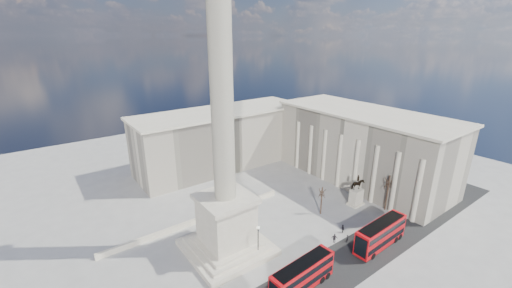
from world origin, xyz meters
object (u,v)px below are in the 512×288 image
Objects in this scene: nelsons_column at (225,185)px; pedestrian_standing at (342,229)px; red_bus_b at (303,275)px; victorian_lamp at (258,239)px; equestrian_statue at (356,195)px; pedestrian_crossing at (335,238)px; red_bus_c at (381,234)px; pedestrian_walking at (347,238)px.

pedestrian_standing is (20.97, -9.00, -12.04)m from nelsons_column.
nelsons_column is at bearing 103.31° from red_bus_b.
victorian_lamp is 0.84× the size of equestrian_statue.
victorian_lamp is at bearing -46.20° from pedestrian_standing.
pedestrian_crossing is (12.72, 4.54, -1.50)m from red_bus_b.
victorian_lamp is (-19.84, 10.75, 1.08)m from red_bus_c.
nelsons_column is 6.70× the size of equestrian_statue.
pedestrian_walking is (19.36, -11.50, -12.17)m from nelsons_column.
nelsons_column is 33.17× the size of pedestrian_walking.
equestrian_statue is (28.81, 1.30, -1.15)m from victorian_lamp.
victorian_lamp is (-1.19, 9.76, 1.22)m from red_bus_b.
equestrian_statue is (8.97, 12.05, -0.07)m from red_bus_c.
pedestrian_crossing is at bearing -15.39° from pedestrian_standing.
equestrian_statue reaches higher than pedestrian_crossing.
victorian_lamp reaches higher than pedestrian_standing.
red_bus_b is 17.56m from pedestrian_standing.
red_bus_c reaches higher than pedestrian_walking.
nelsons_column is at bearing 173.38° from equestrian_statue.
victorian_lamp is 15.11m from pedestrian_crossing.
pedestrian_standing is (-2.14, 6.77, -1.74)m from red_bus_c.
red_bus_b reaches higher than pedestrian_crossing.
equestrian_statue is at bearing 18.33° from red_bus_b.
nelsons_column is at bearing -56.76° from pedestrian_standing.
pedestrian_walking is 2.97m from pedestrian_standing.
red_bus_c is 6.37× the size of pedestrian_crossing.
equestrian_statue is 15.01m from pedestrian_walking.
pedestrian_crossing is at bearing -20.57° from victorian_lamp.
equestrian_statue is at bearing -6.62° from nelsons_column.
nelsons_column is 25.66× the size of pedestrian_crossing.
victorian_lamp reaches higher than red_bus_b.
red_bus_b is 7.82× the size of pedestrian_walking.
red_bus_c is 1.66× the size of equestrian_statue.
pedestrian_walking is at bearing -148.55° from equestrian_statue.
pedestrian_crossing reaches higher than pedestrian_walking.
pedestrian_walking is (16.09, -6.48, -2.94)m from victorian_lamp.
equestrian_statue is 4.24× the size of pedestrian_standing.
nelsons_column is 7.96× the size of victorian_lamp.
victorian_lamp is at bearing -177.42° from equestrian_statue.
red_bus_b is 6.05× the size of pedestrian_crossing.
nelsons_column is 11.00m from victorian_lamp.
red_bus_c is 1.97× the size of victorian_lamp.
red_bus_c is at bearing -173.50° from pedestrian_crossing.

